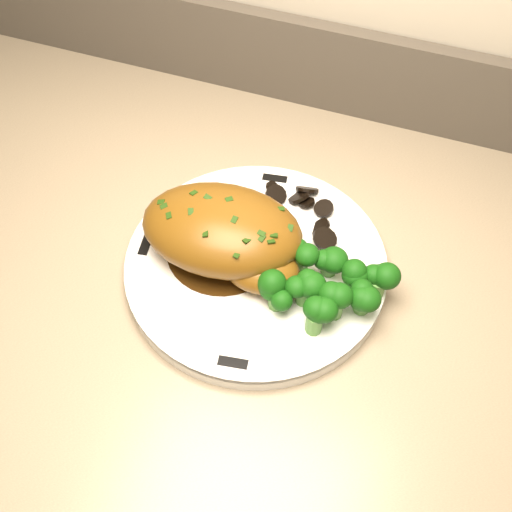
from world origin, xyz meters
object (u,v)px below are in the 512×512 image
(counter, at_px, (448,507))
(broccoli_florets, at_px, (323,285))
(plate, at_px, (256,267))
(chicken_breast, at_px, (226,234))

(counter, distance_m, broccoli_florets, 0.54)
(counter, height_order, plate, counter)
(counter, height_order, chicken_breast, counter)
(plate, relative_size, chicken_breast, 1.52)
(counter, bearing_deg, chicken_breast, 175.58)
(chicken_breast, xyz_separation_m, broccoli_florets, (0.11, -0.02, -0.01))
(plate, bearing_deg, counter, -4.74)
(chicken_breast, bearing_deg, plate, -5.93)
(chicken_breast, bearing_deg, counter, -9.09)
(plate, distance_m, chicken_breast, 0.05)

